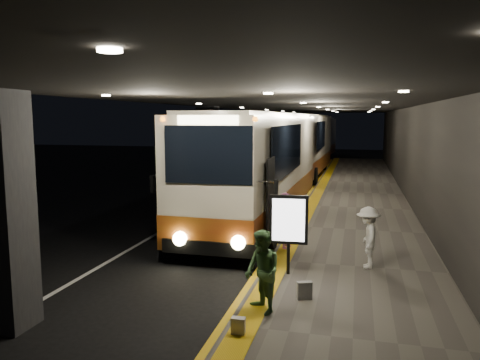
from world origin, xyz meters
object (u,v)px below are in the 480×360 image
Objects in this scene: coach_third at (314,141)px; passenger_boarding at (287,220)px; passenger_waiting_white at (368,237)px; passenger_waiting_green at (262,272)px; stanchion_post at (298,222)px; bag_plain at (238,326)px; coach_second at (302,148)px; coach_main at (259,170)px; bag_polka at (304,290)px; info_sign at (289,221)px.

passenger_boarding is (2.00, -30.66, -0.87)m from coach_third.
passenger_waiting_green is at bearing -33.46° from passenger_waiting_white.
stanchion_post is (-2.05, 2.36, -0.24)m from passenger_waiting_white.
coach_third is at bearing 93.15° from bag_plain.
coach_second reaches higher than bag_plain.
bag_polka is at bearing -70.49° from coach_main.
passenger_boarding is 1.51× the size of stanchion_post.
coach_third is 7.57× the size of passenger_waiting_green.
info_sign is at bearing -86.77° from stanchion_post.
passenger_waiting_white reaches higher than bag_polka.
bag_polka is at bearing -162.22° from passenger_boarding.
coach_second is 22.81m from passenger_waiting_green.
coach_main reaches higher than passenger_waiting_white.
passenger_boarding is 1.10m from stanchion_post.
passenger_boarding is at bearing 96.37° from info_sign.
coach_third is at bearing 91.88° from coach_main.
coach_third is (-0.34, 12.60, -0.10)m from coach_second.
bag_plain is at bearing -91.64° from stanchion_post.
bag_plain is (-0.22, -1.02, -0.66)m from passenger_waiting_green.
coach_third is at bearing 91.04° from info_sign.
coach_third is at bearing 93.09° from coach_second.
passenger_waiting_white is 2.17m from info_sign.
info_sign reaches higher than stanchion_post.
coach_third is 29.71m from stanchion_post.
passenger_waiting_green is (1.92, -8.89, -0.95)m from coach_main.
coach_second is at bearing 96.79° from bag_polka.
coach_second reaches higher than passenger_waiting_green.
bag_plain is 0.16× the size of info_sign.
passenger_waiting_green is 0.84× the size of info_sign.
passenger_waiting_white is at bearing -78.81° from coach_third.
coach_second is at bearing 91.05° from coach_main.
coach_second is 20.46m from info_sign.
bag_polka is (0.73, 0.85, -0.62)m from passenger_waiting_green.
passenger_waiting_white is at bearing -49.08° from stanchion_post.
coach_third is 7.88× the size of passenger_waiting_white.
stanchion_post is (-0.75, 4.85, 0.35)m from bag_polka.
bag_polka is 0.35× the size of stanchion_post.
stanchion_post is at bearing -141.32° from passenger_waiting_white.
info_sign is 3.44m from stanchion_post.
coach_third is 34.62m from bag_polka.
coach_second reaches higher than info_sign.
coach_third reaches higher than passenger_waiting_white.
coach_second is at bearing -84.82° from coach_third.
bag_polka is at bearing -81.66° from coach_second.
bag_polka is (2.94, -34.46, -1.49)m from coach_third.
coach_third is 33.04m from info_sign.
bag_polka is 0.20× the size of info_sign.
coach_third is at bearing -174.70° from passenger_waiting_white.
passenger_waiting_green is at bearing -83.73° from coach_second.
coach_main is 42.71× the size of bag_plain.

